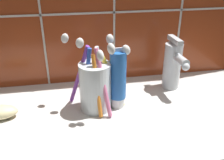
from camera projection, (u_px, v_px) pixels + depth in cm
name	position (u px, v px, depth cm)	size (l,w,h in cm)	color
sink_counter	(120.00, 116.00, 56.45)	(71.96, 34.75, 2.00)	silver
toothbrush_cup	(96.00, 84.00, 54.69)	(14.98, 11.04, 17.08)	silver
toothpaste_tube	(120.00, 79.00, 55.17)	(3.83, 3.65, 14.27)	white
sink_faucet	(173.00, 65.00, 63.26)	(4.45, 10.50, 13.53)	silver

